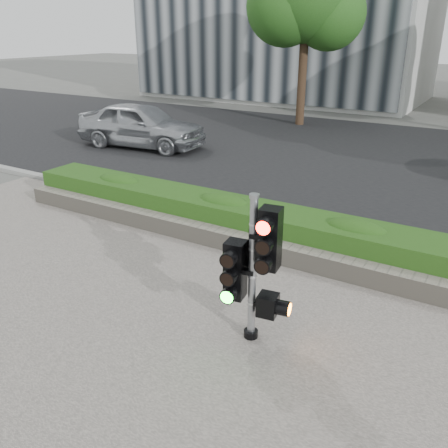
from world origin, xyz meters
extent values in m
plane|color=#51514C|center=(0.00, 0.00, 0.00)|extent=(120.00, 120.00, 0.00)
cube|color=#9E9389|center=(0.00, -2.50, 0.01)|extent=(16.00, 11.00, 0.03)
cube|color=black|center=(0.00, 10.00, 0.01)|extent=(60.00, 13.00, 0.02)
cube|color=gray|center=(0.00, 3.15, 0.06)|extent=(60.00, 0.25, 0.12)
cube|color=gray|center=(0.00, 1.90, 0.20)|extent=(12.00, 0.32, 0.34)
cube|color=#3E7B25|center=(0.00, 2.55, 0.37)|extent=(12.00, 1.00, 0.68)
cylinder|color=black|center=(-4.50, 14.50, 2.02)|extent=(0.36, 0.36, 4.03)
sphere|color=#183E11|center=(-3.64, 14.86, 4.46)|extent=(2.88, 2.88, 2.88)
sphere|color=#183E11|center=(-5.22, 14.07, 4.75)|extent=(3.17, 3.17, 3.17)
cylinder|color=black|center=(0.98, -0.36, 0.08)|extent=(0.19, 0.19, 0.10)
cylinder|color=gray|center=(0.98, -0.36, 1.02)|extent=(0.10, 0.10, 1.99)
cylinder|color=gray|center=(0.98, -0.36, 2.04)|extent=(0.13, 0.13, 0.05)
cube|color=#FF1107|center=(1.21, -0.36, 1.53)|extent=(0.29, 0.29, 0.80)
cube|color=#14E51E|center=(0.77, -0.42, 1.02)|extent=(0.29, 0.29, 0.80)
cube|color=black|center=(0.98, -0.14, 1.29)|extent=(0.29, 0.29, 0.54)
cube|color=orange|center=(1.19, -0.30, 0.56)|extent=(0.29, 0.29, 0.29)
imported|color=#A6A9AE|center=(-7.59, 7.59, 0.80)|extent=(4.73, 2.33, 1.55)
camera|label=1|loc=(3.43, -5.14, 3.89)|focal=38.00mm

